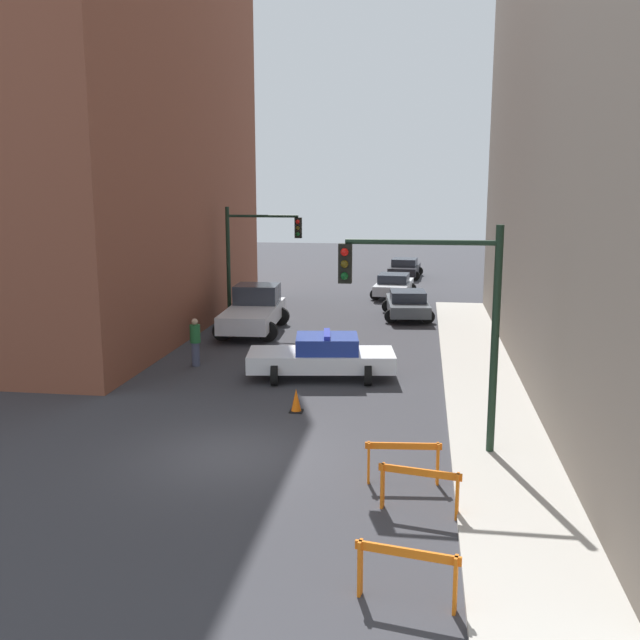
% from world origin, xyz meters
% --- Properties ---
extents(ground_plane, '(120.00, 120.00, 0.00)m').
position_xyz_m(ground_plane, '(0.00, 0.00, 0.00)').
color(ground_plane, '#38383D').
extents(sidewalk_right, '(2.40, 44.00, 0.12)m').
position_xyz_m(sidewalk_right, '(6.20, 0.00, 0.06)').
color(sidewalk_right, '#B2ADA3').
rests_on(sidewalk_right, ground_plane).
extents(building_corner_left, '(14.00, 20.00, 25.64)m').
position_xyz_m(building_corner_left, '(-12.00, 14.00, 12.82)').
color(building_corner_left, brown).
rests_on(building_corner_left, ground_plane).
extents(traffic_light_near, '(3.64, 0.35, 5.20)m').
position_xyz_m(traffic_light_near, '(4.73, 0.81, 3.53)').
color(traffic_light_near, black).
rests_on(traffic_light_near, sidewalk_right).
extents(traffic_light_far, '(3.44, 0.35, 5.20)m').
position_xyz_m(traffic_light_far, '(-3.30, 15.78, 3.40)').
color(traffic_light_far, black).
rests_on(traffic_light_far, ground_plane).
extents(police_car, '(4.91, 2.77, 1.52)m').
position_xyz_m(police_car, '(1.13, 6.91, 0.72)').
color(police_car, white).
rests_on(police_car, ground_plane).
extents(white_truck, '(2.81, 5.49, 1.90)m').
position_xyz_m(white_truck, '(-2.80, 13.88, 0.91)').
color(white_truck, silver).
rests_on(white_truck, ground_plane).
extents(parked_car_near, '(2.56, 4.46, 1.31)m').
position_xyz_m(parked_car_near, '(3.60, 17.96, 0.67)').
color(parked_car_near, '#474C51').
rests_on(parked_car_near, ground_plane).
extents(parked_car_mid, '(2.48, 4.42, 1.31)m').
position_xyz_m(parked_car_mid, '(2.70, 24.18, 0.67)').
color(parked_car_mid, silver).
rests_on(parked_car_mid, ground_plane).
extents(parked_car_far, '(2.48, 4.42, 1.31)m').
position_xyz_m(parked_car_far, '(3.08, 32.54, 0.67)').
color(parked_car_far, black).
rests_on(parked_car_far, ground_plane).
extents(pedestrian_crossing, '(0.47, 0.47, 1.66)m').
position_xyz_m(pedestrian_crossing, '(-3.44, 7.88, 0.86)').
color(pedestrian_crossing, '#474C66').
rests_on(pedestrian_crossing, ground_plane).
extents(barrier_front, '(1.58, 0.43, 0.90)m').
position_xyz_m(barrier_front, '(4.13, -5.44, 0.62)').
color(barrier_front, orange).
rests_on(barrier_front, ground_plane).
extents(barrier_mid, '(1.58, 0.45, 0.90)m').
position_xyz_m(barrier_mid, '(4.29, -2.39, 0.62)').
color(barrier_mid, orange).
rests_on(barrier_mid, ground_plane).
extents(barrier_back, '(1.60, 0.30, 0.90)m').
position_xyz_m(barrier_back, '(3.95, -1.05, 0.62)').
color(barrier_back, orange).
rests_on(barrier_back, ground_plane).
extents(traffic_cone, '(0.36, 0.36, 0.66)m').
position_xyz_m(traffic_cone, '(0.89, 3.35, 0.32)').
color(traffic_cone, black).
rests_on(traffic_cone, ground_plane).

